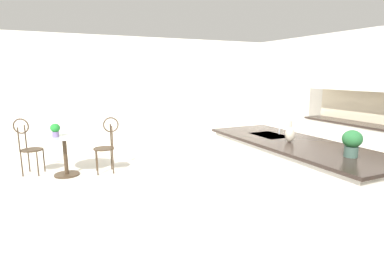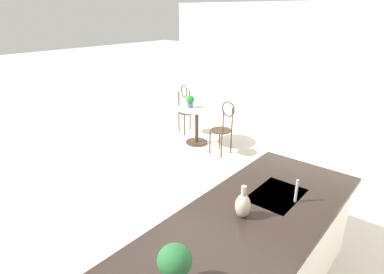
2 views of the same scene
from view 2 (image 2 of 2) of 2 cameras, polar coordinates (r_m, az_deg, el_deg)
The scene contains 10 objects.
ground_plane at distance 3.89m, azimuth -0.35°, elevation -19.00°, with size 40.00×40.00×0.00m, color beige.
wall_left_window at distance 6.90m, azimuth 23.48°, elevation 9.86°, with size 0.12×7.80×2.70m, color silver.
kitchen_island at distance 3.04m, azimuth 8.93°, elevation -21.58°, with size 2.80×1.06×0.92m.
bistro_table at distance 6.46m, azimuth 0.85°, elevation 2.64°, with size 0.80×0.80×0.74m.
chair_near_window at distance 7.06m, azimuth -1.04°, elevation 5.35°, with size 0.50×0.52×1.04m.
chair_by_island at distance 5.92m, azimuth 5.59°, elevation 2.06°, with size 0.41×0.50×1.04m.
sink_faucet at distance 3.05m, azimuth 17.92°, elevation -9.02°, with size 0.02×0.02×0.22m, color #B2B5BA.
potted_plant_on_table at distance 6.39m, azimuth -0.32°, elevation 6.41°, with size 0.17×0.17×0.23m.
potted_plant_counter_far at distance 2.10m, azimuth -3.04°, elevation -21.53°, with size 0.21×0.21×0.30m.
vase_on_counter at distance 2.75m, azimuth 8.96°, elevation -11.78°, with size 0.13×0.13×0.29m.
Camera 2 is at (2.26, 1.92, 2.52)m, focal length 30.25 mm.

